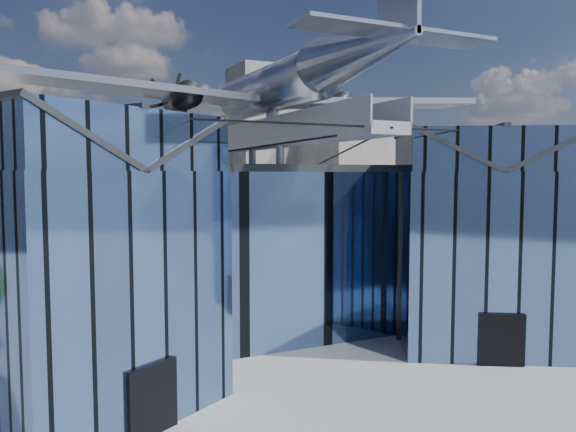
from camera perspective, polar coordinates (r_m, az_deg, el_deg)
name	(u,v)px	position (r m, az deg, el deg)	size (l,w,h in m)	color
ground_plane	(305,363)	(28.87, 1.76, -14.68)	(120.00, 120.00, 0.00)	gray
museum	(260,240)	(32.81, -2.86, -2.44)	(32.88, 24.50, 17.60)	#4D6A9E
bg_towers	(140,169)	(76.07, -14.85, 4.63)	(77.00, 24.50, 26.00)	slate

